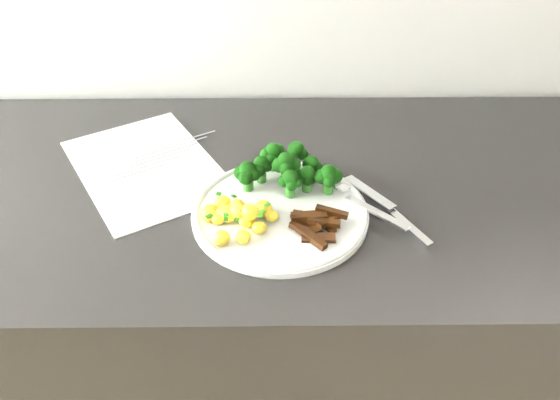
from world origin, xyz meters
TOP-DOWN VIEW (x-y plane):
  - counter at (0.14, 1.69)m, footprint 2.29×0.57m
  - recipe_paper at (-0.17, 1.74)m, footprint 0.32×0.36m
  - plate at (0.05, 1.62)m, footprint 0.26×0.26m
  - broccoli at (0.06, 1.68)m, footprint 0.16×0.11m
  - potatoes at (-0.01, 1.59)m, footprint 0.11×0.10m
  - beef_strips at (0.10, 1.58)m, footprint 0.09×0.08m
  - fork at (0.17, 1.62)m, footprint 0.12×0.14m
  - knife at (0.22, 1.60)m, footprint 0.11×0.16m

SIDE VIEW (x-z plane):
  - counter at x=0.14m, z-range 0.00..0.86m
  - recipe_paper at x=-0.17m, z-range 0.86..0.86m
  - plate at x=0.05m, z-range 0.86..0.87m
  - knife at x=0.22m, z-range 0.86..0.88m
  - fork at x=0.17m, z-range 0.87..0.88m
  - beef_strips at x=0.10m, z-range 0.86..0.89m
  - potatoes at x=-0.01m, z-range 0.86..0.90m
  - broccoli at x=0.06m, z-range 0.87..0.93m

